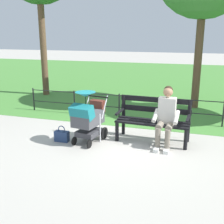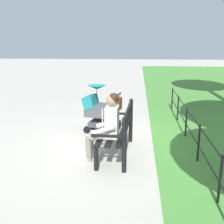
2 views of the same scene
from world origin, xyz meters
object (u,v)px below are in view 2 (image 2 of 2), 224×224
object	(u,v)px
stroller	(100,108)
handbag	(98,120)
park_bench	(119,129)
person_on_bench	(106,125)

from	to	relation	value
stroller	handbag	xyz separation A→B (m)	(0.58, 0.13, -0.47)
park_bench	person_on_bench	bearing A→B (deg)	142.91
stroller	handbag	size ratio (longest dim) A/B	3.11
stroller	handbag	bearing A→B (deg)	12.55
park_bench	stroller	size ratio (longest dim) A/B	1.41
person_on_bench	handbag	xyz separation A→B (m)	(2.22, 0.46, -0.55)
person_on_bench	park_bench	bearing A→B (deg)	-37.09
handbag	stroller	bearing A→B (deg)	-167.45
park_bench	person_on_bench	xyz separation A→B (m)	(-0.29, 0.22, 0.15)
person_on_bench	handbag	bearing A→B (deg)	11.81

